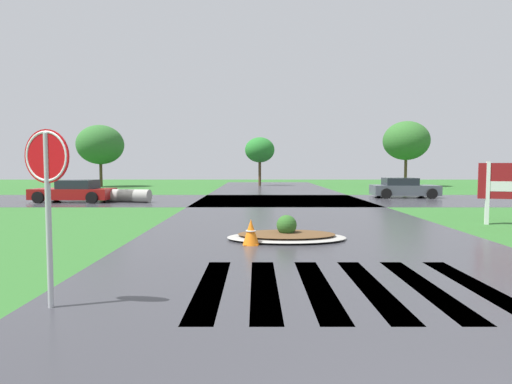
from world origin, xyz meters
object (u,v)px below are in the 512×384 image
Objects in this scene: median_island at (285,235)px; traffic_cone at (249,232)px; car_white_sedan at (72,192)px; car_silver_hatch at (401,188)px; drainage_pipe_stack at (125,196)px; stop_sign at (45,176)px.

median_island is 4.91× the size of traffic_cone.
car_white_sedan is 19.92m from car_silver_hatch.
drainage_pipe_stack is at bearing -166.00° from car_silver_hatch.
median_island is 0.79× the size of car_silver_hatch.
car_white_sedan is 6.64× the size of traffic_cone.
stop_sign reaches higher than car_white_sedan.
stop_sign reaches higher than traffic_cone.
traffic_cone is at bearing -118.07° from car_silver_hatch.
car_white_sedan is at bearing -168.04° from car_silver_hatch.
car_white_sedan reaches higher than traffic_cone.
stop_sign is at bearing 115.15° from car_white_sedan.
drainage_pipe_stack is at bearing 120.62° from stop_sign.
car_silver_hatch is (12.38, 21.02, -1.30)m from stop_sign.
stop_sign is 0.77× the size of median_island.
median_island is 14.44m from drainage_pipe_stack.
car_silver_hatch is at bearing 11.53° from drainage_pipe_stack.
median_island is at bearing 39.88° from traffic_cone.
drainage_pipe_stack reaches higher than traffic_cone.
median_island is 17.63m from car_silver_hatch.
car_silver_hatch is 6.19× the size of traffic_cone.
median_island is at bearing 135.30° from car_white_sedan.
median_island reaches higher than traffic_cone.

